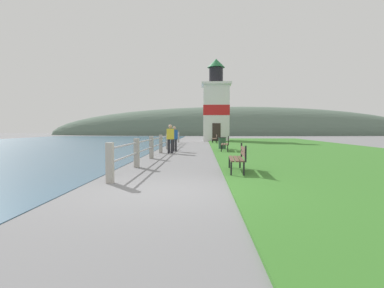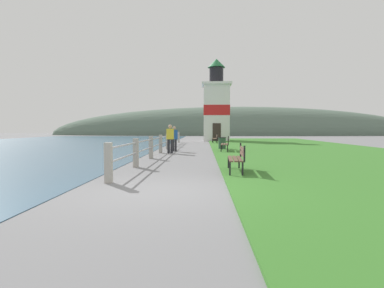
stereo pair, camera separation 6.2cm
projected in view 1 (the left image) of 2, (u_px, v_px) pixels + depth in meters
ground_plane at (161, 191)px, 6.86m from camera, size 160.00×160.00×0.00m
grass_verge at (300, 149)px, 20.33m from camera, size 12.00×41.29×0.06m
seawall_railing at (164, 141)px, 19.06m from camera, size 0.18×22.58×1.08m
park_bench_near at (239, 157)px, 9.63m from camera, size 0.56×1.73×0.94m
park_bench_midway at (226, 143)px, 18.46m from camera, size 0.63×1.90×0.94m
park_bench_far at (215, 138)px, 28.64m from camera, size 0.47×1.69×0.94m
lighthouse at (216, 107)px, 34.10m from camera, size 3.29×3.29×9.31m
person_strolling at (170, 138)px, 17.32m from camera, size 0.42×0.24×1.66m
person_by_railing at (174, 138)px, 18.71m from camera, size 0.42×0.28×1.57m
trash_bin at (222, 143)px, 20.34m from camera, size 0.54×0.54×0.84m
distant_hillside at (236, 135)px, 63.99m from camera, size 80.00×16.00×12.00m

